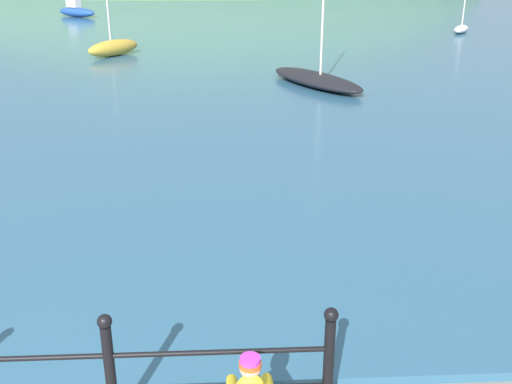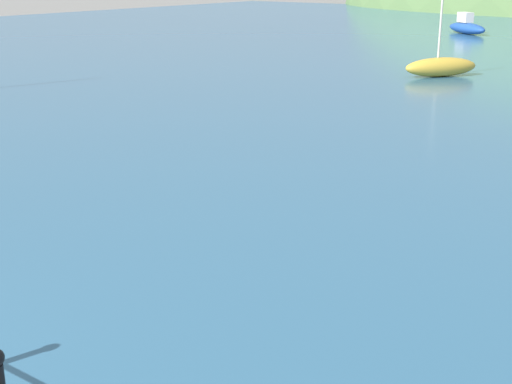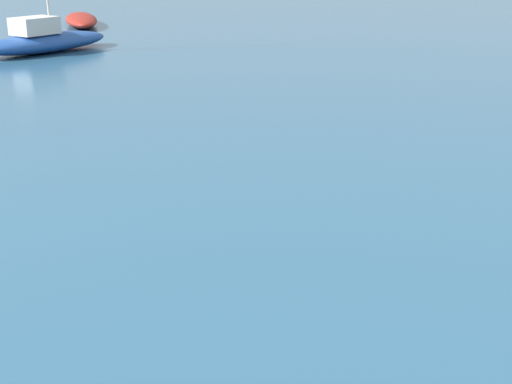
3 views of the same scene
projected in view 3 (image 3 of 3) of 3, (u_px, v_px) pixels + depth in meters
name	position (u px, v px, depth m)	size (l,w,h in m)	color
boat_nearest_quay	(44.00, 40.00, 21.97)	(3.51, 4.82, 5.60)	#1E4793
boat_twin_mast	(81.00, 20.00, 28.92)	(4.77, 2.12, 0.49)	maroon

